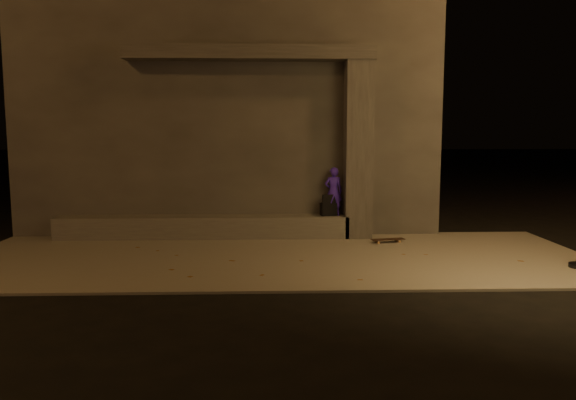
{
  "coord_description": "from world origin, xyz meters",
  "views": [
    {
      "loc": [
        -0.12,
        -7.73,
        2.24
      ],
      "look_at": [
        0.2,
        2.0,
        1.03
      ],
      "focal_mm": 35.0,
      "sensor_mm": 36.0,
      "label": 1
    }
  ],
  "objects_px": {
    "column": "(358,150)",
    "skateboard": "(388,240)",
    "backpack": "(328,208)",
    "skateboarder": "(333,191)"
  },
  "relations": [
    {
      "from": "column",
      "to": "skateboard",
      "type": "distance_m",
      "value": 1.93
    },
    {
      "from": "skateboarder",
      "to": "backpack",
      "type": "bearing_deg",
      "value": -1.9
    },
    {
      "from": "column",
      "to": "skateboard",
      "type": "relative_size",
      "value": 5.19
    },
    {
      "from": "skateboarder",
      "to": "skateboard",
      "type": "distance_m",
      "value": 1.5
    },
    {
      "from": "column",
      "to": "skateboarder",
      "type": "distance_m",
      "value": 0.98
    },
    {
      "from": "column",
      "to": "skateboard",
      "type": "bearing_deg",
      "value": -51.58
    },
    {
      "from": "skateboarder",
      "to": "backpack",
      "type": "relative_size",
      "value": 2.24
    },
    {
      "from": "backpack",
      "to": "skateboard",
      "type": "xyz_separation_m",
      "value": [
        1.12,
        -0.65,
        -0.54
      ]
    },
    {
      "from": "backpack",
      "to": "skateboard",
      "type": "distance_m",
      "value": 1.4
    },
    {
      "from": "column",
      "to": "skateboard",
      "type": "xyz_separation_m",
      "value": [
        0.52,
        -0.65,
        -1.74
      ]
    }
  ]
}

